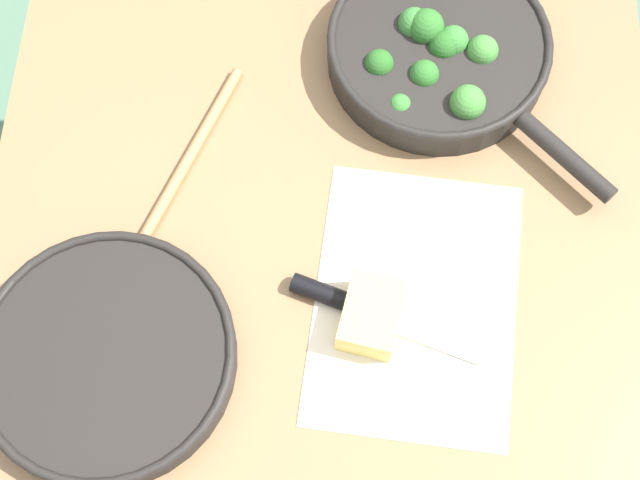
# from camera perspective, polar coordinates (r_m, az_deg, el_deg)

# --- Properties ---
(ground_plane) EXTENTS (14.00, 14.00, 0.00)m
(ground_plane) POSITION_cam_1_polar(r_m,az_deg,el_deg) (1.82, 0.00, -9.13)
(ground_plane) COLOR #51755B
(dining_table_red) EXTENTS (1.25, 0.85, 0.75)m
(dining_table_red) POSITION_cam_1_polar(r_m,az_deg,el_deg) (1.18, 0.00, -1.89)
(dining_table_red) COLOR olive
(dining_table_red) RESTS_ON ground_plane
(skillet_broccoli) EXTENTS (0.37, 0.37, 0.08)m
(skillet_broccoli) POSITION_cam_1_polar(r_m,az_deg,el_deg) (1.21, 7.62, 12.03)
(skillet_broccoli) COLOR black
(skillet_broccoli) RESTS_ON dining_table_red
(skillet_eggs) EXTENTS (0.43, 0.30, 0.04)m
(skillet_eggs) POSITION_cam_1_polar(r_m,az_deg,el_deg) (1.07, -13.53, -7.41)
(skillet_eggs) COLOR black
(skillet_eggs) RESTS_ON dining_table_red
(wooden_spoon) EXTENTS (0.40, 0.18, 0.02)m
(wooden_spoon) POSITION_cam_1_polar(r_m,az_deg,el_deg) (1.12, -10.95, 0.62)
(wooden_spoon) COLOR #A87A4C
(wooden_spoon) RESTS_ON dining_table_red
(parchment_sheet) EXTENTS (0.36, 0.27, 0.00)m
(parchment_sheet) POSITION_cam_1_polar(r_m,az_deg,el_deg) (1.09, 6.12, -3.95)
(parchment_sheet) COLOR silver
(parchment_sheet) RESTS_ON dining_table_red
(grater_knife) EXTENTS (0.10, 0.24, 0.02)m
(grater_knife) POSITION_cam_1_polar(r_m,az_deg,el_deg) (1.07, 2.43, -4.30)
(grater_knife) COLOR silver
(grater_knife) RESTS_ON dining_table_red
(cheese_block) EXTENTS (0.10, 0.08, 0.05)m
(cheese_block) POSITION_cam_1_polar(r_m,az_deg,el_deg) (1.05, 3.30, -4.86)
(cheese_block) COLOR #EACC66
(cheese_block) RESTS_ON dining_table_red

